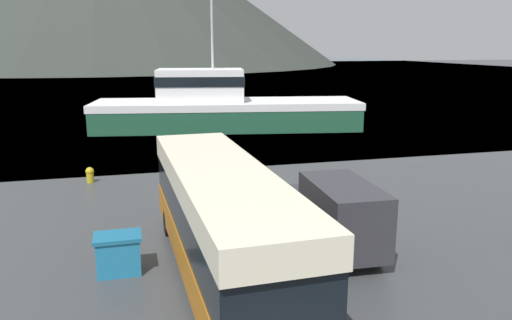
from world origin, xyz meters
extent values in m
plane|color=#475B6B|center=(0.00, 141.45, 0.00)|extent=(240.00, 240.00, 0.00)
cube|color=#B26614|center=(0.03, 7.97, 0.97)|extent=(2.93, 11.65, 1.05)
cube|color=black|center=(0.03, 7.97, 2.09)|extent=(2.88, 11.42, 1.20)
cube|color=beige|center=(0.03, 7.97, 3.06)|extent=(2.93, 11.65, 0.75)
cube|color=black|center=(-0.15, 13.77, 1.88)|extent=(2.28, 0.13, 1.61)
cylinder|color=black|center=(-1.24, 11.98, 0.45)|extent=(0.33, 0.91, 0.90)
cylinder|color=black|center=(1.05, 12.05, 0.45)|extent=(0.33, 0.91, 0.90)
cube|color=#2D2D33|center=(4.26, 8.74, 1.39)|extent=(2.07, 3.94, 2.09)
cube|color=#2D2D33|center=(4.38, 11.50, 0.92)|extent=(1.97, 1.73, 1.15)
cube|color=black|center=(4.35, 10.69, 1.86)|extent=(1.62, 0.13, 0.73)
cylinder|color=black|center=(3.53, 11.31, 0.35)|extent=(0.25, 0.71, 0.70)
cylinder|color=black|center=(5.21, 11.24, 0.35)|extent=(0.25, 0.71, 0.70)
cylinder|color=black|center=(3.38, 7.90, 0.35)|extent=(0.25, 0.71, 0.70)
cylinder|color=black|center=(5.07, 7.83, 0.35)|extent=(0.25, 0.71, 0.70)
cube|color=#1E5138|center=(5.63, 35.21, 1.17)|extent=(22.43, 9.40, 2.34)
cube|color=white|center=(5.63, 35.21, 2.05)|extent=(22.66, 9.49, 0.58)
cube|color=white|center=(3.49, 35.56, 3.65)|extent=(7.55, 5.23, 2.63)
cube|color=black|center=(3.49, 35.56, 4.05)|extent=(7.70, 5.37, 0.79)
cylinder|color=#B2B2B7|center=(4.52, 35.39, 8.36)|extent=(0.20, 0.20, 6.79)
cube|color=teal|center=(-2.99, 9.13, 0.56)|extent=(1.30, 0.93, 1.11)
cube|color=#1A5F86|center=(-2.99, 9.13, 1.18)|extent=(1.43, 1.02, 0.12)
cube|color=black|center=(9.97, 43.72, 0.39)|extent=(4.65, 5.73, 0.79)
cylinder|color=#B29919|center=(-4.52, 20.25, 0.24)|extent=(0.36, 0.36, 0.48)
sphere|color=#B29919|center=(-4.52, 20.25, 0.59)|extent=(0.42, 0.42, 0.42)
camera|label=1|loc=(-2.48, -5.78, 6.89)|focal=35.00mm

